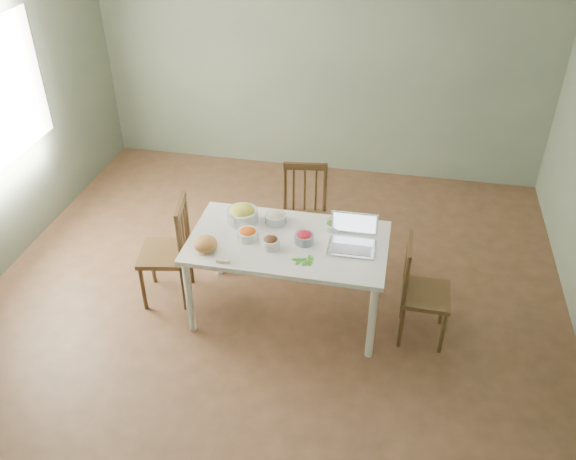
% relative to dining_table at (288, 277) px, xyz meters
% --- Properties ---
extents(floor, '(5.00, 5.00, 0.00)m').
position_rel_dining_table_xyz_m(floor, '(-0.17, 0.10, -0.36)').
color(floor, '#4D3521').
rests_on(floor, ground).
extents(wall_back, '(5.00, 0.00, 2.70)m').
position_rel_dining_table_xyz_m(wall_back, '(-0.17, 2.60, 0.99)').
color(wall_back, gray).
rests_on(wall_back, ground).
extents(wall_front, '(5.00, 0.00, 2.70)m').
position_rel_dining_table_xyz_m(wall_front, '(-0.17, -2.40, 0.99)').
color(wall_front, gray).
rests_on(wall_front, ground).
extents(dining_table, '(1.55, 0.87, 0.73)m').
position_rel_dining_table_xyz_m(dining_table, '(0.00, 0.00, 0.00)').
color(dining_table, white).
rests_on(dining_table, floor).
extents(chair_far, '(0.47, 0.45, 0.95)m').
position_rel_dining_table_xyz_m(chair_far, '(-0.00, 0.69, 0.11)').
color(chair_far, '#422E17').
rests_on(chair_far, floor).
extents(chair_left, '(0.47, 0.49, 0.95)m').
position_rel_dining_table_xyz_m(chair_left, '(-1.05, -0.01, 0.11)').
color(chair_left, '#422E17').
rests_on(chair_left, floor).
extents(chair_right, '(0.37, 0.39, 0.88)m').
position_rel_dining_table_xyz_m(chair_right, '(1.10, -0.06, 0.08)').
color(chair_right, '#422E17').
rests_on(chair_right, floor).
extents(bread_boule, '(0.18, 0.18, 0.12)m').
position_rel_dining_table_xyz_m(bread_boule, '(-0.59, -0.25, 0.42)').
color(bread_boule, '#B97B3B').
rests_on(bread_boule, dining_table).
extents(butter_stick, '(0.10, 0.04, 0.03)m').
position_rel_dining_table_xyz_m(butter_stick, '(-0.42, -0.37, 0.38)').
color(butter_stick, '#F5E3BD').
rests_on(butter_stick, dining_table).
extents(bowl_squash, '(0.30, 0.30, 0.15)m').
position_rel_dining_table_xyz_m(bowl_squash, '(-0.42, 0.19, 0.44)').
color(bowl_squash, gold).
rests_on(bowl_squash, dining_table).
extents(bowl_carrot, '(0.22, 0.22, 0.09)m').
position_rel_dining_table_xyz_m(bowl_carrot, '(-0.31, -0.04, 0.41)').
color(bowl_carrot, '#EA4400').
rests_on(bowl_carrot, dining_table).
extents(bowl_onion, '(0.22, 0.22, 0.10)m').
position_rel_dining_table_xyz_m(bowl_onion, '(-0.15, 0.23, 0.41)').
color(bowl_onion, beige).
rests_on(bowl_onion, dining_table).
extents(bowl_mushroom, '(0.16, 0.16, 0.09)m').
position_rel_dining_table_xyz_m(bowl_mushroom, '(-0.11, -0.11, 0.41)').
color(bowl_mushroom, black).
rests_on(bowl_mushroom, dining_table).
extents(bowl_redpep, '(0.17, 0.17, 0.09)m').
position_rel_dining_table_xyz_m(bowl_redpep, '(0.13, 0.00, 0.41)').
color(bowl_redpep, red).
rests_on(bowl_redpep, dining_table).
extents(bowl_broccoli, '(0.13, 0.13, 0.08)m').
position_rel_dining_table_xyz_m(bowl_broccoli, '(0.32, 0.22, 0.40)').
color(bowl_broccoli, '#1A570F').
rests_on(bowl_broccoli, dining_table).
extents(flatbread, '(0.28, 0.28, 0.02)m').
position_rel_dining_table_xyz_m(flatbread, '(0.37, 0.32, 0.37)').
color(flatbread, '#D4B673').
rests_on(flatbread, dining_table).
extents(basil_bunch, '(0.19, 0.19, 0.02)m').
position_rel_dining_table_xyz_m(basil_bunch, '(0.16, -0.23, 0.37)').
color(basil_bunch, '#22611C').
rests_on(basil_bunch, dining_table).
extents(laptop, '(0.36, 0.32, 0.25)m').
position_rel_dining_table_xyz_m(laptop, '(0.50, -0.01, 0.49)').
color(laptop, silver).
rests_on(laptop, dining_table).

